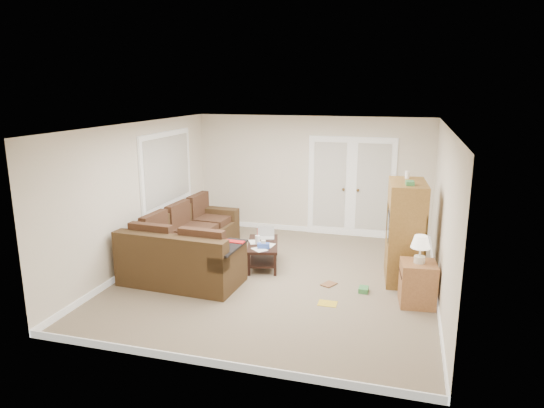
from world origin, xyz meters
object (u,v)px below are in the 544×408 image
(tv_armoire, at_px, (405,231))
(side_cabinet, at_px, (418,280))
(sectional_sofa, at_px, (187,248))
(coffee_table, at_px, (263,253))

(tv_armoire, distance_m, side_cabinet, 1.06)
(sectional_sofa, height_order, coffee_table, sectional_sofa)
(coffee_table, relative_size, tv_armoire, 0.64)
(sectional_sofa, distance_m, tv_armoire, 3.70)
(side_cabinet, bearing_deg, sectional_sofa, 166.34)
(coffee_table, xyz_separation_m, tv_armoire, (2.38, 0.01, 0.59))
(tv_armoire, bearing_deg, sectional_sofa, -177.93)
(sectional_sofa, xyz_separation_m, coffee_table, (1.26, 0.42, -0.12))
(tv_armoire, bearing_deg, side_cabinet, -81.58)
(sectional_sofa, relative_size, tv_armoire, 1.70)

